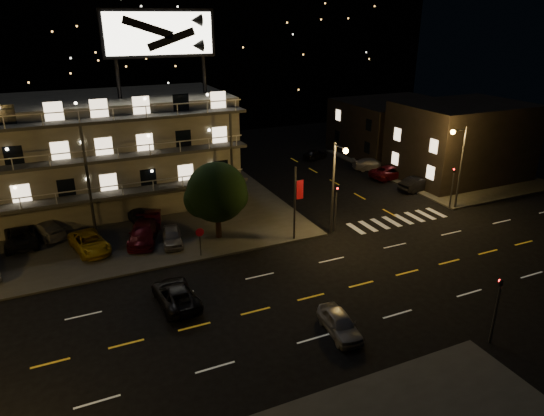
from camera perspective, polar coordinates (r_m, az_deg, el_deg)
name	(u,v)px	position (r m, az deg, el deg)	size (l,w,h in m)	color
ground	(284,304)	(32.13, 1.41, -11.22)	(140.00, 140.00, 0.00)	black
curb_nw	(44,226)	(47.57, -25.21, -1.95)	(44.00, 24.00, 0.15)	#373835
curb_ne	(432,167)	(63.34, 18.28, 4.61)	(16.00, 24.00, 0.15)	#373835
motel	(81,153)	(49.66, -21.58, 6.02)	(28.00, 13.80, 18.10)	#9B9787
side_bldg_front	(460,141)	(59.55, 21.30, 7.36)	(14.06, 10.00, 8.50)	black
side_bldg_back	(394,127)	(68.38, 14.13, 9.22)	(14.06, 12.00, 7.00)	black
hill_backdrop	(80,53)	(93.40, -21.71, 16.57)	(120.00, 25.00, 24.00)	black
streetlight_nc	(336,180)	(40.08, 7.51, 3.31)	(0.44, 1.92, 8.00)	#2D2D30
streetlight_ne	(459,160)	(48.70, 21.14, 5.32)	(1.92, 0.44, 8.00)	#2D2D30
signal_nw	(336,204)	(41.57, 7.53, 0.49)	(0.20, 0.27, 4.60)	#2D2D30
signal_sw	(497,304)	(30.07, 24.96, -10.23)	(0.20, 0.27, 4.60)	#2D2D30
signal_ne	(453,184)	(49.40, 20.50, 2.71)	(0.27, 0.20, 4.60)	#2D2D30
banner_north	(296,202)	(39.36, 2.81, 0.76)	(0.83, 0.16, 6.40)	#2D2D30
stop_sign	(200,237)	(37.45, -8.47, -3.44)	(0.91, 0.11, 2.61)	#2D2D30
tree	(216,194)	(39.59, -6.55, 1.66)	(5.15, 4.96, 6.48)	black
lot_car_2	(90,243)	(40.85, -20.67, -3.84)	(2.26, 4.90, 1.36)	gold
lot_car_3	(143,233)	(41.12, -14.91, -2.84)	(2.11, 5.20, 1.51)	#500B13
lot_car_4	(172,236)	(40.23, -11.69, -3.27)	(1.53, 3.80, 1.29)	gray
lot_car_6	(21,235)	(44.32, -27.43, -2.86)	(2.46, 5.35, 1.49)	black
lot_car_7	(46,229)	(44.80, -25.04, -2.29)	(1.88, 4.62, 1.34)	gray
lot_car_8	(138,215)	(45.25, -15.51, -0.76)	(1.53, 3.81, 1.30)	black
lot_car_9	(153,218)	(44.28, -13.84, -1.11)	(1.34, 3.85, 1.27)	#500B13
side_car_0	(418,184)	(54.20, 16.83, 2.74)	(1.58, 4.52, 1.49)	black
side_car_1	(391,172)	(57.66, 13.82, 4.14)	(2.39, 5.19, 1.44)	#500B13
side_car_2	(372,164)	(60.40, 11.73, 5.08)	(1.94, 4.77, 1.38)	gray
side_car_3	(315,154)	(64.07, 5.09, 6.34)	(1.50, 3.73, 1.27)	black
road_car_east	(340,323)	(29.47, 7.97, -13.30)	(1.55, 3.85, 1.31)	gray
road_car_west	(176,294)	(32.46, -11.27, -9.90)	(2.26, 4.90, 1.36)	black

